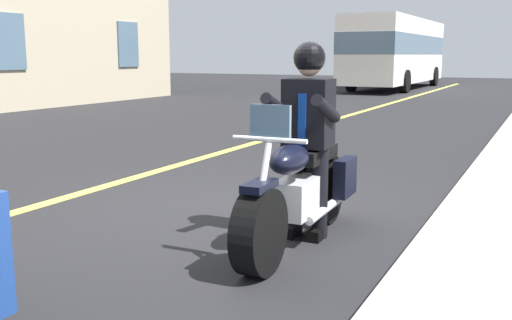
{
  "coord_description": "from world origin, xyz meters",
  "views": [
    {
      "loc": [
        5.26,
        2.92,
        1.62
      ],
      "look_at": [
        0.91,
        0.72,
        0.75
      ],
      "focal_mm": 41.23,
      "sensor_mm": 36.0,
      "label": 1
    }
  ],
  "objects": [
    {
      "name": "bus_near",
      "position": [
        -23.65,
        -4.05,
        1.87
      ],
      "size": [
        11.05,
        2.7,
        3.3
      ],
      "color": "white",
      "rests_on": "ground_plane"
    },
    {
      "name": "ground_plane",
      "position": [
        0.0,
        0.0,
        0.0
      ],
      "size": [
        80.0,
        80.0,
        0.0
      ],
      "primitive_type": "plane",
      "color": "black"
    },
    {
      "name": "motorcycle_main",
      "position": [
        0.66,
        1.02,
        0.45
      ],
      "size": [
        2.22,
        0.64,
        1.26
      ],
      "color": "black",
      "rests_on": "ground_plane"
    },
    {
      "name": "lane_center_stripe",
      "position": [
        0.0,
        -2.0,
        0.01
      ],
      "size": [
        60.0,
        0.16,
        0.01
      ],
      "primitive_type": "cube",
      "color": "#E5DB4C",
      "rests_on": "ground_plane"
    },
    {
      "name": "rider_main",
      "position": [
        0.47,
        1.01,
        1.04
      ],
      "size": [
        0.63,
        0.56,
        1.74
      ],
      "color": "black",
      "rests_on": "ground_plane"
    }
  ]
}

